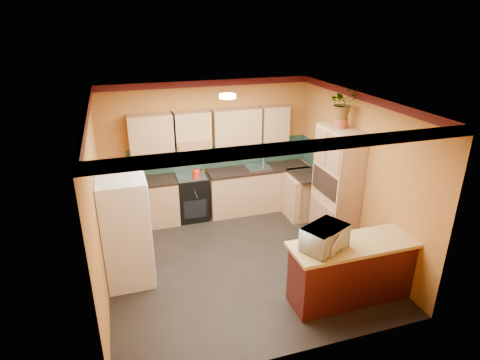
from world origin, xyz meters
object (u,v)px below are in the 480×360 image
breakfast_bar (353,272)px  microwave (325,238)px  base_cabinets_back (222,194)px  fridge (126,232)px  pantry (336,186)px  stove (192,197)px

breakfast_bar → microwave: (-0.51, 0.00, 0.66)m
base_cabinets_back → fridge: (-1.95, -1.79, 0.41)m
breakfast_bar → microwave: 0.83m
base_cabinets_back → pantry: pantry is taller
breakfast_bar → microwave: size_ratio=2.98×
fridge → breakfast_bar: size_ratio=0.94×
breakfast_bar → microwave: microwave is taller
base_cabinets_back → stove: 0.63m
microwave → stove: bearing=84.3°
fridge → base_cabinets_back: bearing=42.6°
base_cabinets_back → breakfast_bar: same height
fridge → microwave: bearing=-29.0°
base_cabinets_back → fridge: 2.68m
pantry → microwave: pantry is taller
pantry → breakfast_bar: size_ratio=1.17×
base_cabinets_back → fridge: size_ratio=2.15×
stove → microwave: (1.19, -3.18, 0.64)m
stove → breakfast_bar: stove is taller
base_cabinets_back → stove: stove is taller
breakfast_bar → stove: bearing=118.1°
fridge → microwave: fridge is taller
stove → base_cabinets_back: bearing=0.0°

